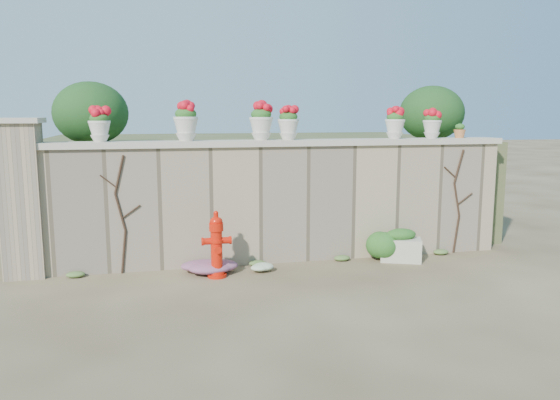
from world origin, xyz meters
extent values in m
plane|color=brown|center=(0.00, 0.00, 0.00)|extent=(80.00, 80.00, 0.00)
cube|color=#988565|center=(0.00, 1.80, 1.00)|extent=(8.00, 0.40, 2.00)
cube|color=beige|center=(0.00, 1.80, 2.05)|extent=(8.10, 0.52, 0.10)
cube|color=#988565|center=(-4.15, 1.80, 1.20)|extent=(0.60, 0.60, 2.40)
cube|color=beige|center=(-4.15, 1.80, 2.44)|extent=(0.72, 0.72, 0.08)
cube|color=#384C23|center=(0.00, 5.00, 1.00)|extent=(9.00, 6.00, 2.00)
ellipsoid|color=#143814|center=(-3.20, 3.00, 2.55)|extent=(1.30, 1.30, 1.10)
ellipsoid|color=#143814|center=(3.40, 3.00, 2.55)|extent=(1.30, 1.30, 1.10)
cylinder|color=black|center=(-2.66, 1.58, 0.35)|extent=(0.12, 0.04, 0.70)
cylinder|color=black|center=(-2.69, 1.58, 1.00)|extent=(0.17, 0.04, 0.61)
cylinder|color=black|center=(-2.67, 1.58, 1.60)|extent=(0.18, 0.04, 0.61)
cylinder|color=black|center=(-2.52, 1.58, 1.00)|extent=(0.30, 0.02, 0.22)
cylinder|color=black|center=(-2.85, 1.58, 1.50)|extent=(0.25, 0.02, 0.21)
cylinder|color=black|center=(3.24, 1.58, 0.35)|extent=(0.12, 0.04, 0.70)
cylinder|color=black|center=(3.22, 1.58, 1.00)|extent=(0.17, 0.04, 0.61)
cylinder|color=black|center=(3.23, 1.58, 1.60)|extent=(0.18, 0.04, 0.61)
cylinder|color=black|center=(3.38, 1.58, 1.00)|extent=(0.30, 0.02, 0.22)
cylinder|color=black|center=(3.05, 1.58, 1.50)|extent=(0.25, 0.02, 0.21)
cylinder|color=red|center=(-1.23, 1.04, 0.03)|extent=(0.30, 0.30, 0.05)
cylinder|color=red|center=(-1.23, 1.04, 0.42)|extent=(0.18, 0.18, 0.66)
cylinder|color=red|center=(-1.23, 1.04, 0.58)|extent=(0.22, 0.22, 0.04)
cylinder|color=red|center=(-1.23, 1.04, 0.81)|extent=(0.22, 0.22, 0.13)
ellipsoid|color=red|center=(-1.23, 1.04, 0.91)|extent=(0.20, 0.20, 0.15)
cylinder|color=red|center=(-1.23, 1.04, 1.00)|extent=(0.07, 0.07, 0.11)
cylinder|color=red|center=(-1.38, 1.04, 0.58)|extent=(0.15, 0.11, 0.11)
cylinder|color=red|center=(-1.08, 1.04, 0.58)|extent=(0.15, 0.11, 0.11)
cylinder|color=red|center=(-1.23, 0.92, 0.48)|extent=(0.10, 0.11, 0.10)
cube|color=beige|center=(2.00, 1.28, 0.20)|extent=(0.79, 0.63, 0.40)
ellipsoid|color=#1E5119|center=(2.00, 1.28, 0.47)|extent=(0.61, 0.49, 0.21)
ellipsoid|color=#1E5119|center=(1.76, 1.38, 0.31)|extent=(0.65, 0.58, 0.61)
ellipsoid|color=#B32399|center=(-1.37, 1.25, 0.14)|extent=(1.02, 0.68, 0.27)
ellipsoid|color=white|center=(-0.44, 1.14, 0.09)|extent=(0.52, 0.41, 0.19)
ellipsoid|color=#1E5119|center=(-2.95, 1.80, 2.47)|extent=(0.29, 0.29, 0.18)
ellipsoid|color=red|center=(-2.95, 1.80, 2.54)|extent=(0.26, 0.26, 0.18)
ellipsoid|color=#1E5119|center=(-1.61, 1.80, 2.54)|extent=(0.35, 0.35, 0.21)
ellipsoid|color=red|center=(-1.61, 1.80, 2.62)|extent=(0.30, 0.30, 0.22)
ellipsoid|color=#1E5119|center=(-0.36, 1.80, 2.53)|extent=(0.34, 0.34, 0.21)
ellipsoid|color=red|center=(-0.36, 1.80, 2.61)|extent=(0.30, 0.30, 0.21)
ellipsoid|color=#1E5119|center=(0.11, 1.80, 2.49)|extent=(0.31, 0.31, 0.19)
ellipsoid|color=red|center=(0.11, 1.80, 2.57)|extent=(0.27, 0.27, 0.19)
ellipsoid|color=#1E5119|center=(2.05, 1.80, 2.48)|extent=(0.30, 0.30, 0.18)
ellipsoid|color=red|center=(2.05, 1.80, 2.56)|extent=(0.27, 0.27, 0.19)
ellipsoid|color=#1E5119|center=(2.78, 1.80, 2.46)|extent=(0.29, 0.29, 0.17)
ellipsoid|color=red|center=(2.78, 1.80, 2.53)|extent=(0.25, 0.25, 0.18)
ellipsoid|color=#1E5119|center=(3.34, 1.80, 2.29)|extent=(0.17, 0.17, 0.12)
camera|label=1|loc=(-2.11, -7.26, 2.54)|focal=35.00mm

